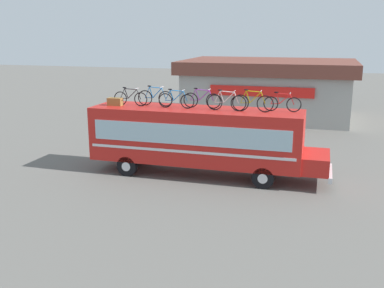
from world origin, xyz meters
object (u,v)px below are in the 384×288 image
rooftop_bicycle_3 (176,100)px  rooftop_bicycle_4 (202,100)px  bus (199,136)px  rooftop_bicycle_2 (155,97)px  rooftop_bicycle_5 (226,102)px  rooftop_bicycle_1 (130,98)px  rooftop_bicycle_7 (282,103)px  luggage_bag_1 (115,102)px  rooftop_bicycle_6 (253,103)px

rooftop_bicycle_3 → rooftop_bicycle_4: bearing=16.2°
bus → rooftop_bicycle_2: bearing=173.5°
rooftop_bicycle_4 → rooftop_bicycle_5: (1.22, -0.37, 0.00)m
bus → rooftop_bicycle_3: 1.97m
rooftop_bicycle_2 → rooftop_bicycle_1: bearing=-164.6°
rooftop_bicycle_4 → rooftop_bicycle_7: bearing=1.4°
bus → rooftop_bicycle_5: bearing=-6.3°
bus → rooftop_bicycle_3: bearing=-175.0°
luggage_bag_1 → rooftop_bicycle_1: bearing=10.2°
bus → rooftop_bicycle_2: 2.79m
luggage_bag_1 → rooftop_bicycle_3: rooftop_bicycle_3 is taller
rooftop_bicycle_5 → rooftop_bicycle_7: size_ratio=1.08×
rooftop_bicycle_5 → rooftop_bicycle_6: bearing=2.3°
luggage_bag_1 → rooftop_bicycle_6: size_ratio=0.39×
bus → rooftop_bicycle_1: 3.73m
rooftop_bicycle_6 → rooftop_bicycle_2: bearing=175.7°
rooftop_bicycle_2 → rooftop_bicycle_7: 5.86m
rooftop_bicycle_4 → rooftop_bicycle_7: 3.59m
rooftop_bicycle_4 → rooftop_bicycle_5: bearing=-16.9°
bus → rooftop_bicycle_4: (0.05, 0.23, 1.66)m
rooftop_bicycle_7 → rooftop_bicycle_4: bearing=-178.6°
bus → rooftop_bicycle_3: size_ratio=6.39×
rooftop_bicycle_4 → rooftop_bicycle_7: (3.59, 0.09, -0.02)m
bus → rooftop_bicycle_6: rooftop_bicycle_6 is taller
rooftop_bicycle_2 → bus: bearing=-6.5°
rooftop_bicycle_3 → rooftop_bicycle_2: bearing=163.2°
bus → rooftop_bicycle_6: 2.94m
rooftop_bicycle_7 → rooftop_bicycle_1: bearing=-176.9°
rooftop_bicycle_1 → rooftop_bicycle_2: size_ratio=0.97×
rooftop_bicycle_3 → rooftop_bicycle_5: rooftop_bicycle_5 is taller
luggage_bag_1 → rooftop_bicycle_3: 3.01m
bus → rooftop_bicycle_2: size_ratio=6.27×
rooftop_bicycle_3 → rooftop_bicycle_7: (4.71, 0.42, -0.01)m
luggage_bag_1 → rooftop_bicycle_5: rooftop_bicycle_5 is taller
rooftop_bicycle_2 → rooftop_bicycle_7: size_ratio=1.06×
bus → luggage_bag_1: (-4.08, -0.19, 1.46)m
rooftop_bicycle_1 → rooftop_bicycle_3: bearing=-0.9°
rooftop_bicycle_6 → rooftop_bicycle_3: bearing=180.0°
rooftop_bicycle_3 → rooftop_bicycle_6: bearing=-0.0°
rooftop_bicycle_6 → rooftop_bicycle_1: bearing=179.6°
luggage_bag_1 → rooftop_bicycle_2: rooftop_bicycle_2 is taller
rooftop_bicycle_3 → rooftop_bicycle_6: size_ratio=0.95×
rooftop_bicycle_4 → rooftop_bicycle_1: bearing=-175.1°
bus → rooftop_bicycle_7: 4.00m
rooftop_bicycle_3 → rooftop_bicycle_1: bearing=179.1°
rooftop_bicycle_2 → rooftop_bicycle_7: (5.86, 0.07, -0.03)m
bus → rooftop_bicycle_7: (3.64, 0.32, 1.64)m
luggage_bag_1 → rooftop_bicycle_5: size_ratio=0.40×
rooftop_bicycle_5 → rooftop_bicycle_3: bearing=178.9°
rooftop_bicycle_2 → rooftop_bicycle_5: bearing=-6.4°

